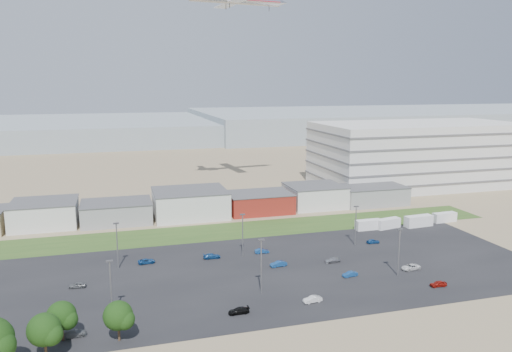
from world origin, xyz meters
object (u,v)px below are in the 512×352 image
object	(u,v)px
parked_car_0	(411,267)
parked_car_2	(438,284)
parked_car_3	(239,311)
parked_car_11	(262,251)
parked_car_8	(373,241)
parked_car_9	(147,261)
parked_car_12	(332,260)
parked_car_1	(350,274)
box_trailer_a	(368,225)
parked_car_7	(278,264)
parked_car_6	(212,256)
parked_car_13	(312,299)
parked_car_5	(77,285)
parked_car_10	(73,333)

from	to	relation	value
parked_car_0	parked_car_2	distance (m)	9.66
parked_car_3	parked_car_11	world-z (taller)	parked_car_11
parked_car_8	parked_car_11	world-z (taller)	parked_car_11
parked_car_9	parked_car_12	xyz separation A→B (m)	(41.17, -11.18, 0.01)
parked_car_1	parked_car_8	distance (m)	24.63
box_trailer_a	parked_car_1	xyz separation A→B (m)	(-20.80, -30.21, -0.84)
parked_car_0	parked_car_3	size ratio (longest dim) A/B	1.13
parked_car_7	parked_car_11	distance (m)	9.63
parked_car_6	parked_car_13	xyz separation A→B (m)	(13.61, -28.79, 0.01)
parked_car_11	parked_car_1	bearing A→B (deg)	-139.57
box_trailer_a	parked_car_3	distance (m)	62.71
box_trailer_a	parked_car_2	world-z (taller)	box_trailer_a
parked_car_5	parked_car_12	distance (m)	55.56
parked_car_1	parked_car_7	size ratio (longest dim) A/B	0.88
parked_car_1	parked_car_10	world-z (taller)	parked_car_10
parked_car_6	parked_car_13	world-z (taller)	parked_car_13
parked_car_5	parked_car_6	xyz separation A→B (m)	(29.39, 9.34, 0.01)
parked_car_1	parked_car_11	size ratio (longest dim) A/B	0.97
parked_car_1	parked_car_9	size ratio (longest dim) A/B	0.86
parked_car_0	parked_car_6	distance (m)	45.24
parked_car_7	parked_car_10	xyz separation A→B (m)	(-42.29, -20.70, 0.00)
parked_car_2	parked_car_5	xyz separation A→B (m)	(-70.39, 19.65, -0.01)
parked_car_1	parked_car_10	size ratio (longest dim) A/B	0.77
parked_car_11	parked_car_12	distance (m)	17.35
parked_car_3	parked_car_8	distance (m)	51.92
parked_car_9	parked_car_13	bearing A→B (deg)	-141.43
parked_car_10	parked_car_11	size ratio (longest dim) A/B	1.26
parked_car_2	parked_car_3	bearing A→B (deg)	-85.99
parked_car_2	parked_car_7	world-z (taller)	parked_car_7
parked_car_8	parked_car_12	xyz separation A→B (m)	(-15.97, -9.88, -0.02)
parked_car_3	parked_car_5	xyz separation A→B (m)	(-28.49, 20.15, 0.02)
box_trailer_a	parked_car_3	size ratio (longest dim) A/B	1.95
parked_car_11	parked_car_0	bearing A→B (deg)	-119.37
parked_car_3	parked_car_6	size ratio (longest dim) A/B	0.95
parked_car_5	parked_car_11	bearing A→B (deg)	109.73
parked_car_6	parked_car_12	bearing A→B (deg)	-110.13
parked_car_3	parked_car_8	bearing A→B (deg)	123.23
parked_car_3	parked_car_10	size ratio (longest dim) A/B	0.88
parked_car_0	parked_car_6	world-z (taller)	parked_car_0
parked_car_0	parked_car_11	world-z (taller)	parked_car_0
parked_car_1	parked_car_5	world-z (taller)	parked_car_5
parked_car_6	parked_car_8	size ratio (longest dim) A/B	1.22
box_trailer_a	parked_car_8	xyz separation A→B (m)	(-4.86, -11.43, -0.83)
parked_car_2	parked_car_11	size ratio (longest dim) A/B	0.99
parked_car_7	parked_car_10	world-z (taller)	parked_car_10
parked_car_9	parked_car_8	bearing A→B (deg)	-96.72
parked_car_11	parked_car_12	bearing A→B (deg)	-122.37
parked_car_9	parked_car_12	bearing A→B (deg)	-110.61
parked_car_11	parked_car_12	xyz separation A→B (m)	(13.77, -10.55, -0.02)
parked_car_1	parked_car_2	bearing A→B (deg)	49.24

